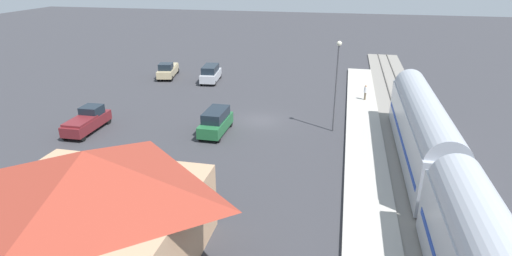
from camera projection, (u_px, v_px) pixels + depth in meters
name	position (u px, v px, depth m)	size (l,w,h in m)	color
ground_plane	(260.00, 120.00, 40.73)	(200.00, 200.00, 0.00)	#38383D
railway_track	(408.00, 131.00, 37.92)	(4.80, 70.00, 0.30)	gray
platform	(363.00, 127.00, 38.69)	(3.20, 46.00, 0.30)	#B7B2A8
passenger_train	(448.00, 187.00, 22.92)	(2.93, 37.16, 4.98)	#ADB2BC
station_building	(92.00, 206.00, 20.35)	(10.94, 9.41, 6.28)	tan
pedestrian_on_platform	(365.00, 91.00, 45.58)	(0.36, 0.36, 1.71)	brown
pickup_tan	(168.00, 70.00, 55.85)	(2.99, 5.68, 2.14)	#C6B284
suv_green	(216.00, 121.00, 37.21)	(1.99, 4.91, 2.22)	#236638
suv_silver	(211.00, 73.00, 53.62)	(2.48, 5.09, 2.22)	silver
pickup_maroon	(87.00, 121.00, 37.73)	(2.08, 5.44, 2.14)	maroon
light_pole_near_platform	(337.00, 77.00, 36.18)	(0.44, 0.44, 8.36)	#515156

